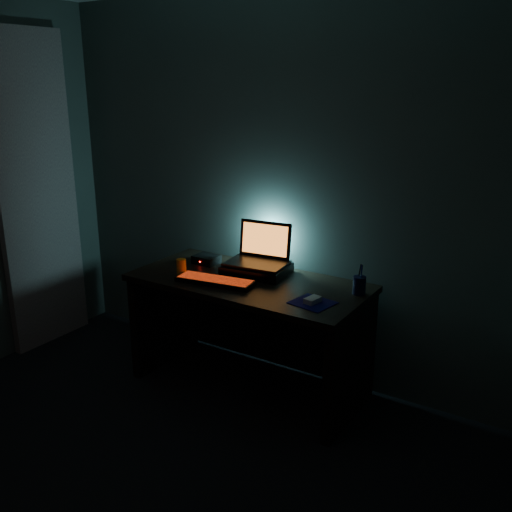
{
  "coord_description": "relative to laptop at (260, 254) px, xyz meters",
  "views": [
    {
      "loc": [
        1.83,
        -1.2,
        1.96
      ],
      "look_at": [
        0.09,
        1.57,
        0.94
      ],
      "focal_mm": 40.0,
      "sensor_mm": 36.0,
      "label": 1
    }
  ],
  "objects": [
    {
      "name": "room",
      "position": [
        0.03,
        -1.8,
        0.38
      ],
      "size": [
        3.5,
        4.0,
        2.5
      ],
      "color": "black",
      "rests_on": "ground"
    },
    {
      "name": "desk",
      "position": [
        0.03,
        -0.13,
        -0.38
      ],
      "size": [
        1.5,
        0.7,
        0.75
      ],
      "color": "black",
      "rests_on": "ground"
    },
    {
      "name": "curtain",
      "position": [
        -1.68,
        -0.38,
        0.28
      ],
      "size": [
        0.06,
        0.65,
        2.3
      ],
      "primitive_type": "cube",
      "color": "beige",
      "rests_on": "ground"
    },
    {
      "name": "riser",
      "position": [
        0.01,
        -0.05,
        -0.09
      ],
      "size": [
        0.43,
        0.34,
        0.06
      ],
      "primitive_type": "cube",
      "rotation": [
        0.0,
        0.0,
        0.12
      ],
      "color": "black",
      "rests_on": "desk"
    },
    {
      "name": "laptop",
      "position": [
        0.0,
        0.0,
        0.0
      ],
      "size": [
        0.41,
        0.32,
        0.26
      ],
      "rotation": [
        0.0,
        0.0,
        0.12
      ],
      "color": "black",
      "rests_on": "riser"
    },
    {
      "name": "keyboard",
      "position": [
        -0.11,
        -0.34,
        -0.11
      ],
      "size": [
        0.51,
        0.23,
        0.03
      ],
      "rotation": [
        0.0,
        0.0,
        0.15
      ],
      "color": "black",
      "rests_on": "desk"
    },
    {
      "name": "mousepad",
      "position": [
        0.54,
        -0.31,
        -0.12
      ],
      "size": [
        0.25,
        0.23,
        0.0
      ],
      "primitive_type": "cube",
      "rotation": [
        0.0,
        0.0,
        -0.17
      ],
      "color": "#0C0D54",
      "rests_on": "desk"
    },
    {
      "name": "mouse",
      "position": [
        0.54,
        -0.31,
        -0.1
      ],
      "size": [
        0.08,
        0.11,
        0.03
      ],
      "primitive_type": "cube",
      "rotation": [
        0.0,
        0.0,
        -0.17
      ],
      "color": "#A0A1A6",
      "rests_on": "mousepad"
    },
    {
      "name": "pen_cup",
      "position": [
        0.71,
        -0.04,
        -0.07
      ],
      "size": [
        0.09,
        0.09,
        0.11
      ],
      "primitive_type": "cylinder",
      "rotation": [
        0.0,
        0.0,
        0.25
      ],
      "color": "black",
      "rests_on": "desk"
    },
    {
      "name": "juice_glass",
      "position": [
        -0.38,
        -0.34,
        -0.07
      ],
      "size": [
        0.07,
        0.07,
        0.11
      ],
      "primitive_type": "cylinder",
      "rotation": [
        0.0,
        0.0,
        -0.14
      ],
      "color": "orange",
      "rests_on": "desk"
    },
    {
      "name": "router",
      "position": [
        -0.4,
        -0.05,
        -0.09
      ],
      "size": [
        0.17,
        0.14,
        0.05
      ],
      "rotation": [
        0.0,
        0.0,
        -0.04
      ],
      "color": "black",
      "rests_on": "desk"
    }
  ]
}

